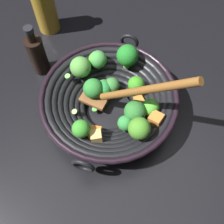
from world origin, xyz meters
The scene contains 4 objects.
ground_plane centered at (0.00, 0.00, 0.00)m, with size 4.00×4.00×0.00m, color black.
wok centered at (0.00, 0.00, 0.06)m, with size 0.36×0.38×0.27m.
soy_sauce_bottle centered at (0.21, -0.11, 0.07)m, with size 0.05×0.05×0.17m.
cooking_oil_bottle centered at (0.23, -0.28, 0.09)m, with size 0.07×0.07×0.22m.
Camera 1 is at (-0.05, 0.35, 0.66)m, focal length 44.16 mm.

